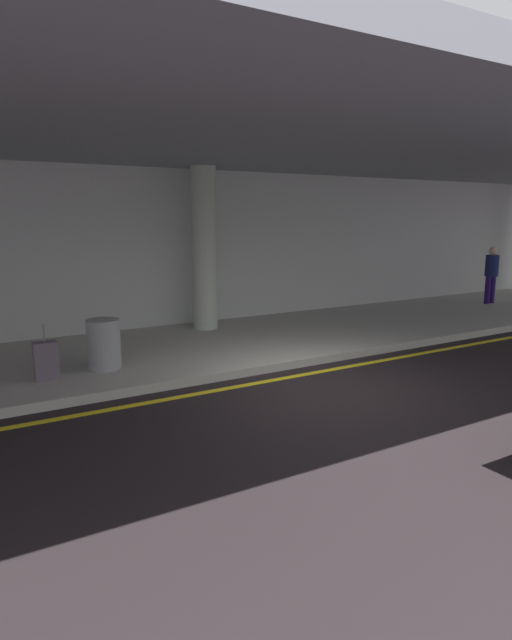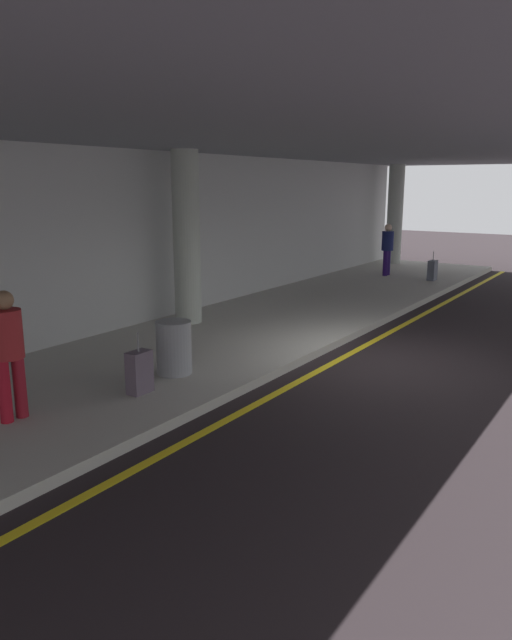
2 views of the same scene
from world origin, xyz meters
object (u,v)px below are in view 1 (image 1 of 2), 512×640
Objects in this scene: person_waiting_for_ride at (491,271)px; trash_bin_steel at (104,344)px; support_column_left_mid at (204,249)px; suitcase_upright_secondary at (46,361)px.

person_waiting_for_ride is 1.98× the size of trash_bin_steel.
support_column_left_mid is 3.89m from trash_bin_steel.
suitcase_upright_secondary is at bearing -168.59° from trash_bin_steel.
suitcase_upright_secondary is (-12.76, -1.37, -0.65)m from person_waiting_for_ride.
support_column_left_mid reaches higher than person_waiting_for_ride.
person_waiting_for_ride is 11.86m from trash_bin_steel.
person_waiting_for_ride is at bearing 23.86° from suitcase_upright_secondary.
suitcase_upright_secondary is at bearing -172.79° from person_waiting_for_ride.
support_column_left_mid is 4.29× the size of trash_bin_steel.
support_column_left_mid is 8.97m from person_waiting_for_ride.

